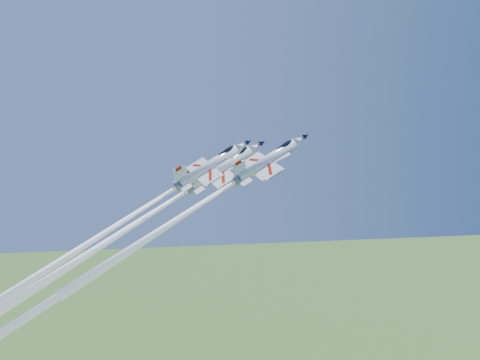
{
  "coord_description": "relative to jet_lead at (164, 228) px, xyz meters",
  "views": [
    {
      "loc": [
        -14.92,
        -96.13,
        101.69
      ],
      "look_at": [
        0.0,
        0.0,
        89.12
      ],
      "focal_mm": 40.0,
      "sensor_mm": 36.0,
      "label": 1
    }
  ],
  "objects": [
    {
      "name": "jet_lead",
      "position": [
        0.0,
        0.0,
        0.0
      ],
      "size": [
        44.69,
        18.5,
        41.36
      ],
      "rotation": [
        0.54,
        0.24,
        -1.27
      ],
      "color": "white"
    },
    {
      "name": "jet_left",
      "position": [
        -4.83,
        6.6,
        -0.24
      ],
      "size": [
        44.98,
        18.13,
        40.19
      ],
      "rotation": [
        0.54,
        0.24,
        -1.27
      ],
      "color": "white"
    },
    {
      "name": "jet_right",
      "position": [
        5.37,
        -5.71,
        4.66
      ],
      "size": [
        36.06,
        14.59,
        31.86
      ],
      "rotation": [
        0.54,
        0.24,
        -1.27
      ],
      "color": "white"
    },
    {
      "name": "jet_slot",
      "position": [
        -12.5,
        0.63,
        -2.07
      ],
      "size": [
        50.6,
        21.04,
        47.1
      ],
      "rotation": [
        0.54,
        0.24,
        -1.27
      ],
      "color": "white"
    }
  ]
}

